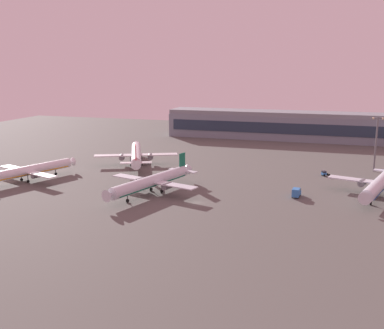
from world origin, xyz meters
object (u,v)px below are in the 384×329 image
airplane_near_gate (136,154)px  airplane_terminal_side (381,183)px  catering_truck (296,192)px  airplane_mid_apron (152,181)px  pushback_tug (324,173)px  apron_light_west (376,140)px  airplane_taxiway_distant (29,171)px

airplane_near_gate → airplane_terminal_side: bearing=-36.1°
catering_truck → airplane_mid_apron: bearing=-163.6°
airplane_terminal_side → airplane_mid_apron: bearing=31.1°
airplane_mid_apron → pushback_tug: (55.43, 44.13, -3.20)m
airplane_near_gate → apron_light_west: apron_light_west is taller
airplane_terminal_side → apron_light_west: apron_light_west is taller
airplane_taxiway_distant → catering_truck: bearing=25.2°
airplane_taxiway_distant → airplane_near_gate: size_ratio=0.89×
airplane_terminal_side → catering_truck: airplane_terminal_side is taller
airplane_mid_apron → airplane_terminal_side: (74.17, 20.71, 0.10)m
airplane_taxiway_distant → airplane_near_gate: (26.65, 39.22, 0.58)m
airplane_mid_apron → airplane_near_gate: airplane_near_gate is taller
airplane_terminal_side → airplane_near_gate: size_ratio=1.00×
airplane_mid_apron → catering_truck: airplane_mid_apron is taller
airplane_near_gate → pushback_tug: 80.26m
pushback_tug → airplane_mid_apron: bearing=98.7°
pushback_tug → airplane_taxiway_distant: bearing=81.7°
airplane_terminal_side → catering_truck: size_ratio=7.63×
airplane_mid_apron → airplane_terminal_side: bearing=-148.0°
airplane_near_gate → pushback_tug: bearing=-22.3°
airplane_taxiway_distant → apron_light_west: bearing=44.5°
pushback_tug → airplane_terminal_side: bearing=-171.2°
airplane_taxiway_distant → pushback_tug: 114.81m
pushback_tug → apron_light_west: size_ratio=0.16×
airplane_mid_apron → apron_light_west: size_ratio=1.91×
airplane_terminal_side → airplane_near_gate: (-98.87, 20.58, 0.19)m
catering_truck → apron_light_west: 56.65m
apron_light_west → airplane_near_gate: bearing=-170.0°
airplane_near_gate → apron_light_west: size_ratio=1.96×
airplane_mid_apron → catering_truck: bearing=-151.0°
pushback_tug → catering_truck: bearing=136.8°
airplane_taxiway_distant → catering_truck: airplane_taxiway_distant is taller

